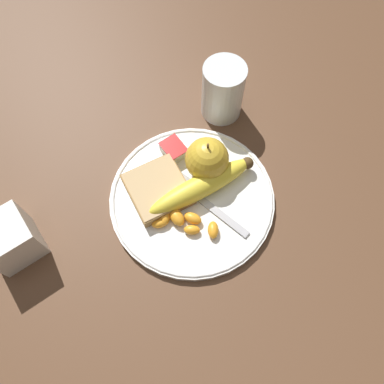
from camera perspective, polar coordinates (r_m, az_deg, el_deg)
name	(u,v)px	position (r m, az deg, el deg)	size (l,w,h in m)	color
ground_plane	(192,200)	(0.64, 0.00, -1.21)	(3.00, 3.00, 0.00)	brown
plate	(192,198)	(0.63, 0.00, -0.92)	(0.28, 0.28, 0.01)	white
juice_glass	(223,92)	(0.70, 4.69, 14.91)	(0.08, 0.08, 0.11)	silver
apple	(207,159)	(0.62, 2.30, 5.01)	(0.07, 0.07, 0.08)	gold
banana	(203,186)	(0.61, 1.70, 0.89)	(0.06, 0.20, 0.04)	yellow
bread_slice	(158,189)	(0.62, -5.21, 0.43)	(0.11, 0.11, 0.02)	olive
fork	(197,196)	(0.63, 0.79, -0.67)	(0.18, 0.06, 0.00)	#B2B2B7
jam_packet	(174,150)	(0.66, -2.82, 6.46)	(0.04, 0.04, 0.02)	silver
orange_segment_0	(193,218)	(0.60, 0.12, -4.03)	(0.03, 0.03, 0.02)	orange
orange_segment_1	(160,223)	(0.60, -4.97, -4.76)	(0.02, 0.03, 0.01)	orange
orange_segment_2	(177,217)	(0.60, -2.38, -3.80)	(0.04, 0.02, 0.02)	orange
orange_segment_3	(213,230)	(0.60, 3.23, -5.78)	(0.03, 0.03, 0.02)	orange
orange_segment_4	(165,217)	(0.61, -4.20, -3.78)	(0.03, 0.03, 0.02)	orange
orange_segment_5	(192,230)	(0.60, -0.02, -5.79)	(0.03, 0.03, 0.01)	orange
condiment_caddy	(11,239)	(0.64, -25.90, -6.51)	(0.07, 0.07, 0.08)	silver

